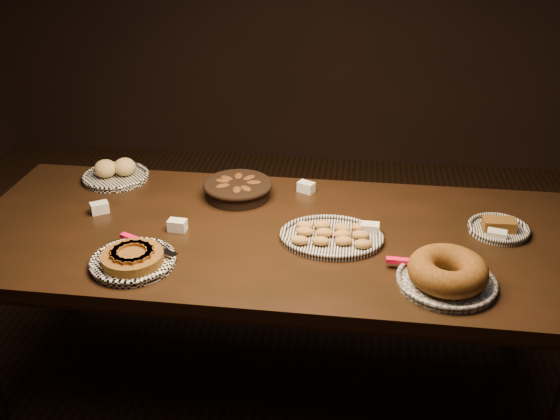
# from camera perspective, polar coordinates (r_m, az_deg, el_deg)

# --- Properties ---
(ground) EXTENTS (5.00, 5.00, 0.00)m
(ground) POSITION_cam_1_polar(r_m,az_deg,el_deg) (2.87, -0.72, -15.06)
(ground) COLOR black
(ground) RESTS_ON ground
(buffet_table) EXTENTS (2.40, 1.00, 0.75)m
(buffet_table) POSITION_cam_1_polar(r_m,az_deg,el_deg) (2.46, -0.81, -3.46)
(buffet_table) COLOR black
(buffet_table) RESTS_ON ground
(apple_tart_plate) EXTENTS (0.31, 0.31, 0.06)m
(apple_tart_plate) POSITION_cam_1_polar(r_m,az_deg,el_deg) (2.27, -13.30, -4.39)
(apple_tart_plate) COLOR white
(apple_tart_plate) RESTS_ON buffet_table
(madeleine_platter) EXTENTS (0.39, 0.32, 0.04)m
(madeleine_platter) POSITION_cam_1_polar(r_m,az_deg,el_deg) (2.37, 4.75, -2.38)
(madeleine_platter) COLOR black
(madeleine_platter) RESTS_ON buffet_table
(bundt_cake_plate) EXTENTS (0.37, 0.34, 0.10)m
(bundt_cake_plate) POSITION_cam_1_polar(r_m,az_deg,el_deg) (2.17, 15.03, -5.66)
(bundt_cake_plate) COLOR black
(bundt_cake_plate) RESTS_ON buffet_table
(croissant_basket) EXTENTS (0.33, 0.33, 0.07)m
(croissant_basket) POSITION_cam_1_polar(r_m,az_deg,el_deg) (2.67, -3.88, 2.05)
(croissant_basket) COLOR black
(croissant_basket) RESTS_ON buffet_table
(bread_roll_plate) EXTENTS (0.30, 0.30, 0.09)m
(bread_roll_plate) POSITION_cam_1_polar(r_m,az_deg,el_deg) (2.94, -14.81, 3.30)
(bread_roll_plate) COLOR white
(bread_roll_plate) RESTS_ON buffet_table
(loaf_plate) EXTENTS (0.23, 0.23, 0.06)m
(loaf_plate) POSITION_cam_1_polar(r_m,az_deg,el_deg) (2.55, 19.35, -1.56)
(loaf_plate) COLOR black
(loaf_plate) RESTS_ON buffet_table
(tent_cards) EXTENTS (1.65, 0.46, 0.04)m
(tent_cards) POSITION_cam_1_polar(r_m,az_deg,el_deg) (2.48, 0.64, -0.56)
(tent_cards) COLOR white
(tent_cards) RESTS_ON buffet_table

